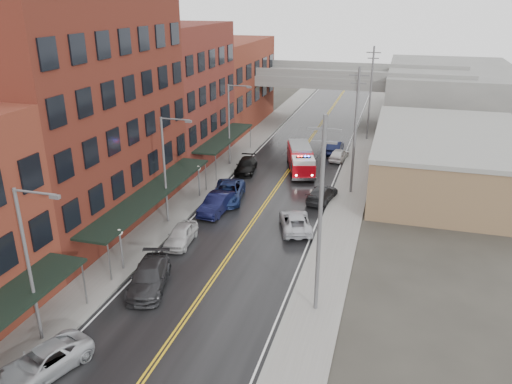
# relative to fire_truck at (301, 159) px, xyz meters

# --- Properties ---
(road) EXTENTS (11.00, 160.00, 0.02)m
(road) POSITION_rel_fire_truck_xyz_m (-1.29, -9.91, -1.47)
(road) COLOR black
(road) RESTS_ON ground
(sidewalk_left) EXTENTS (3.00, 160.00, 0.15)m
(sidewalk_left) POSITION_rel_fire_truck_xyz_m (-8.59, -9.91, -1.40)
(sidewalk_left) COLOR slate
(sidewalk_left) RESTS_ON ground
(sidewalk_right) EXTENTS (3.00, 160.00, 0.15)m
(sidewalk_right) POSITION_rel_fire_truck_xyz_m (6.01, -9.91, -1.40)
(sidewalk_right) COLOR slate
(sidewalk_right) RESTS_ON ground
(curb_left) EXTENTS (0.30, 160.00, 0.15)m
(curb_left) POSITION_rel_fire_truck_xyz_m (-6.94, -9.91, -1.40)
(curb_left) COLOR gray
(curb_left) RESTS_ON ground
(curb_right) EXTENTS (0.30, 160.00, 0.15)m
(curb_right) POSITION_rel_fire_truck_xyz_m (4.36, -9.91, -1.40)
(curb_right) COLOR gray
(curb_right) RESTS_ON ground
(brick_building_b) EXTENTS (9.00, 20.00, 18.00)m
(brick_building_b) POSITION_rel_fire_truck_xyz_m (-14.59, -16.91, 7.52)
(brick_building_b) COLOR #531A16
(brick_building_b) RESTS_ON ground
(brick_building_c) EXTENTS (9.00, 15.00, 15.00)m
(brick_building_c) POSITION_rel_fire_truck_xyz_m (-14.59, 0.59, 6.02)
(brick_building_c) COLOR #5E261C
(brick_building_c) RESTS_ON ground
(brick_building_far) EXTENTS (9.00, 20.00, 12.00)m
(brick_building_far) POSITION_rel_fire_truck_xyz_m (-14.59, 18.09, 4.52)
(brick_building_far) COLOR maroon
(brick_building_far) RESTS_ON ground
(tan_building) EXTENTS (14.00, 22.00, 5.00)m
(tan_building) POSITION_rel_fire_truck_xyz_m (14.71, 0.09, 1.02)
(tan_building) COLOR #816345
(tan_building) RESTS_ON ground
(right_far_block) EXTENTS (18.00, 30.00, 8.00)m
(right_far_block) POSITION_rel_fire_truck_xyz_m (16.71, 30.09, 2.52)
(right_far_block) COLOR slate
(right_far_block) RESTS_ON ground
(awning_1) EXTENTS (2.60, 18.00, 3.09)m
(awning_1) POSITION_rel_fire_truck_xyz_m (-8.78, -16.91, 1.51)
(awning_1) COLOR black
(awning_1) RESTS_ON ground
(awning_2) EXTENTS (2.60, 13.00, 3.09)m
(awning_2) POSITION_rel_fire_truck_xyz_m (-8.78, 0.59, 1.51)
(awning_2) COLOR black
(awning_2) RESTS_ON ground
(globe_lamp_1) EXTENTS (0.44, 0.44, 3.12)m
(globe_lamp_1) POSITION_rel_fire_truck_xyz_m (-7.69, -23.91, 0.84)
(globe_lamp_1) COLOR #59595B
(globe_lamp_1) RESTS_ON ground
(globe_lamp_2) EXTENTS (0.44, 0.44, 3.12)m
(globe_lamp_2) POSITION_rel_fire_truck_xyz_m (-7.69, -9.91, 0.84)
(globe_lamp_2) COLOR #59595B
(globe_lamp_2) RESTS_ON ground
(street_lamp_0) EXTENTS (2.64, 0.22, 9.00)m
(street_lamp_0) POSITION_rel_fire_truck_xyz_m (-7.84, -31.91, 3.71)
(street_lamp_0) COLOR #59595B
(street_lamp_0) RESTS_ON ground
(street_lamp_1) EXTENTS (2.64, 0.22, 9.00)m
(street_lamp_1) POSITION_rel_fire_truck_xyz_m (-7.84, -15.91, 3.71)
(street_lamp_1) COLOR #59595B
(street_lamp_1) RESTS_ON ground
(street_lamp_2) EXTENTS (2.64, 0.22, 9.00)m
(street_lamp_2) POSITION_rel_fire_truck_xyz_m (-7.84, 0.09, 3.71)
(street_lamp_2) COLOR #59595B
(street_lamp_2) RESTS_ON ground
(utility_pole_0) EXTENTS (1.80, 0.24, 12.00)m
(utility_pole_0) POSITION_rel_fire_truck_xyz_m (5.91, -24.91, 4.83)
(utility_pole_0) COLOR #59595B
(utility_pole_0) RESTS_ON ground
(utility_pole_1) EXTENTS (1.80, 0.24, 12.00)m
(utility_pole_1) POSITION_rel_fire_truck_xyz_m (5.91, -4.91, 4.83)
(utility_pole_1) COLOR #59595B
(utility_pole_1) RESTS_ON ground
(utility_pole_2) EXTENTS (1.80, 0.24, 12.00)m
(utility_pole_2) POSITION_rel_fire_truck_xyz_m (5.91, 15.09, 4.83)
(utility_pole_2) COLOR #59595B
(utility_pole_2) RESTS_ON ground
(overpass) EXTENTS (40.00, 10.00, 7.50)m
(overpass) POSITION_rel_fire_truck_xyz_m (-1.29, 22.09, 4.51)
(overpass) COLOR slate
(overpass) RESTS_ON ground
(fire_truck) EXTENTS (4.61, 7.83, 2.72)m
(fire_truck) POSITION_rel_fire_truck_xyz_m (0.00, 0.00, 0.00)
(fire_truck) COLOR #B60812
(fire_truck) RESTS_ON ground
(parked_car_left_2) EXTENTS (3.83, 5.46, 1.38)m
(parked_car_left_2) POSITION_rel_fire_truck_xyz_m (-6.27, -34.11, -0.78)
(parked_car_left_2) COLOR #A7AAAF
(parked_car_left_2) RESTS_ON ground
(parked_car_left_3) EXTENTS (3.53, 5.79, 1.57)m
(parked_car_left_3) POSITION_rel_fire_truck_xyz_m (-4.89, -25.42, -0.69)
(parked_car_left_3) COLOR #28282A
(parked_car_left_3) RESTS_ON ground
(parked_car_left_4) EXTENTS (2.03, 4.37, 1.45)m
(parked_car_left_4) POSITION_rel_fire_truck_xyz_m (-5.47, -19.07, -0.75)
(parked_car_left_4) COLOR #B2B2B2
(parked_car_left_4) RESTS_ON ground
(parked_car_left_5) EXTENTS (2.12, 5.10, 1.64)m
(parked_car_left_5) POSITION_rel_fire_truck_xyz_m (-4.89, -12.71, -0.65)
(parked_car_left_5) COLOR black
(parked_car_left_5) RESTS_ON ground
(parked_car_left_6) EXTENTS (3.69, 6.26, 1.63)m
(parked_car_left_6) POSITION_rel_fire_truck_xyz_m (-4.89, -9.83, -0.66)
(parked_car_left_6) COLOR #14224E
(parked_car_left_6) RESTS_ON ground
(parked_car_left_7) EXTENTS (2.64, 5.12, 1.42)m
(parked_car_left_7) POSITION_rel_fire_truck_xyz_m (-5.63, -1.67, -0.77)
(parked_car_left_7) COLOR black
(parked_car_left_7) RESTS_ON ground
(parked_car_right_0) EXTENTS (3.80, 5.54, 1.41)m
(parked_car_right_0) POSITION_rel_fire_truck_xyz_m (2.42, -14.27, -0.77)
(parked_car_right_0) COLOR #B5B7BE
(parked_car_right_0) RESTS_ON ground
(parked_car_right_1) EXTENTS (2.72, 5.05, 1.39)m
(parked_car_right_1) POSITION_rel_fire_truck_xyz_m (3.52, -7.54, -0.78)
(parked_car_right_1) COLOR #232426
(parked_car_right_1) RESTS_ON ground
(parked_car_right_2) EXTENTS (2.11, 4.19, 1.37)m
(parked_car_right_2) POSITION_rel_fire_truck_xyz_m (3.46, 5.25, -0.79)
(parked_car_right_2) COLOR white
(parked_car_right_2) RESTS_ON ground
(parked_car_right_3) EXTENTS (1.68, 4.71, 1.55)m
(parked_car_right_3) POSITION_rel_fire_truck_xyz_m (2.66, 7.89, -0.70)
(parked_car_right_3) COLOR black
(parked_car_right_3) RESTS_ON ground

